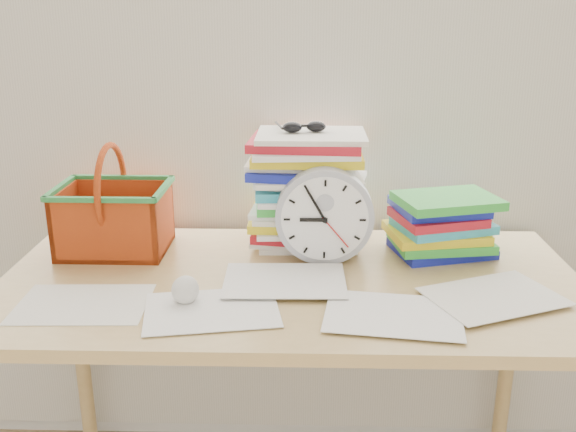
{
  "coord_description": "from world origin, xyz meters",
  "views": [
    {
      "loc": [
        0.03,
        0.18,
        1.38
      ],
      "look_at": [
        -0.01,
        1.6,
        0.91
      ],
      "focal_mm": 40.0,
      "sensor_mm": 36.0,
      "label": 1
    }
  ],
  "objects_px": {
    "desk": "(291,306)",
    "basket": "(113,199)",
    "paper_stack": "(307,189)",
    "clock": "(324,216)",
    "book_stack": "(443,224)"
  },
  "relations": [
    {
      "from": "book_stack",
      "to": "basket",
      "type": "height_order",
      "value": "basket"
    },
    {
      "from": "basket",
      "to": "desk",
      "type": "bearing_deg",
      "value": -19.93
    },
    {
      "from": "paper_stack",
      "to": "clock",
      "type": "distance_m",
      "value": 0.14
    },
    {
      "from": "desk",
      "to": "paper_stack",
      "type": "distance_m",
      "value": 0.33
    },
    {
      "from": "paper_stack",
      "to": "basket",
      "type": "distance_m",
      "value": 0.51
    },
    {
      "from": "desk",
      "to": "basket",
      "type": "distance_m",
      "value": 0.55
    },
    {
      "from": "desk",
      "to": "paper_stack",
      "type": "relative_size",
      "value": 4.5
    },
    {
      "from": "clock",
      "to": "basket",
      "type": "distance_m",
      "value": 0.56
    },
    {
      "from": "desk",
      "to": "book_stack",
      "type": "height_order",
      "value": "book_stack"
    },
    {
      "from": "paper_stack",
      "to": "clock",
      "type": "height_order",
      "value": "paper_stack"
    },
    {
      "from": "paper_stack",
      "to": "basket",
      "type": "xyz_separation_m",
      "value": [
        -0.51,
        -0.06,
        -0.01
      ]
    },
    {
      "from": "clock",
      "to": "book_stack",
      "type": "bearing_deg",
      "value": 12.77
    },
    {
      "from": "paper_stack",
      "to": "book_stack",
      "type": "height_order",
      "value": "paper_stack"
    },
    {
      "from": "paper_stack",
      "to": "basket",
      "type": "bearing_deg",
      "value": -172.8
    },
    {
      "from": "paper_stack",
      "to": "basket",
      "type": "relative_size",
      "value": 1.1
    }
  ]
}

